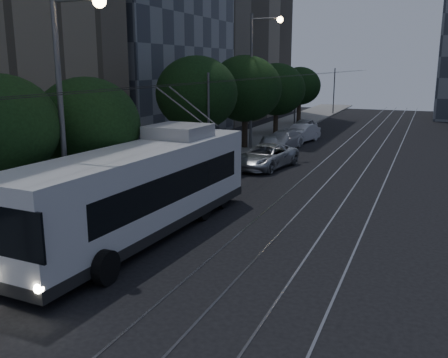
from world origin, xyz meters
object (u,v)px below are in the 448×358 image
trolleybus (143,189)px  car_white_c (301,133)px  car_white_d (304,127)px  streetlamp_far (257,70)px  car_white_a (270,144)px  car_white_b (282,140)px  pickup_silver (266,156)px  streetlamp_near (69,95)px

trolleybus → car_white_c: bearing=93.5°
car_white_c → car_white_d: 4.98m
car_white_d → streetlamp_far: streetlamp_far is taller
car_white_a → car_white_b: (0.55, 1.50, 0.10)m
pickup_silver → streetlamp_near: bearing=-87.4°
car_white_b → trolleybus: bearing=-80.5°
car_white_c → streetlamp_far: streetlamp_far is taller
car_white_d → trolleybus: bearing=-83.9°
pickup_silver → streetlamp_near: size_ratio=0.61×
car_white_a → car_white_d: (0.06, 10.50, 0.12)m
car_white_c → car_white_d: (-0.95, 4.89, -0.01)m
car_white_d → car_white_c: bearing=-75.2°
car_white_a → streetlamp_far: (-1.09, -0.16, 5.45)m
car_white_b → car_white_d: car_white_d is taller
trolleybus → car_white_b: trolleybus is taller
car_white_a → streetlamp_far: 5.55m
trolleybus → car_white_d: 30.57m
trolleybus → streetlamp_far: bearing=99.6°
car_white_b → pickup_silver: bearing=-74.2°
streetlamp_far → car_white_d: bearing=83.9°
pickup_silver → car_white_b: pickup_silver is taller
car_white_c → streetlamp_far: bearing=-97.3°
car_white_c → streetlamp_far: (-2.09, -5.77, 5.31)m
trolleybus → pickup_silver: trolleybus is taller
car_white_a → streetlamp_near: 22.31m
car_white_a → car_white_b: size_ratio=0.74×
car_white_b → car_white_c: bearing=91.4°
streetlamp_near → car_white_b: bearing=87.4°
streetlamp_near → streetlamp_far: 21.64m
trolleybus → pickup_silver: size_ratio=2.47×
pickup_silver → car_white_d: (-1.54, 16.44, -0.01)m
pickup_silver → car_white_a: 6.15m
car_white_a → streetlamp_near: (-0.50, -21.78, 4.80)m
pickup_silver → streetlamp_near: 16.65m
car_white_b → car_white_a: bearing=-102.3°
streetlamp_far → car_white_b: bearing=45.4°
car_white_d → streetlamp_near: size_ratio=0.49×
pickup_silver → car_white_c: 11.57m
car_white_b → car_white_d: size_ratio=1.13×
car_white_c → car_white_d: car_white_c is taller
streetlamp_near → car_white_d: bearing=89.0°
car_white_c → streetlamp_far: size_ratio=0.45×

